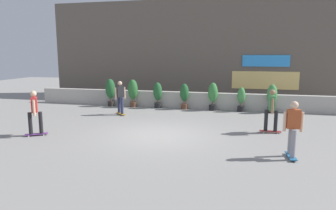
# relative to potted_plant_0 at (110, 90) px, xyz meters

# --- Properties ---
(ground_plane) EXTENTS (48.00, 48.00, 0.00)m
(ground_plane) POSITION_rel_potted_plant_0_xyz_m (4.42, -5.55, -0.93)
(ground_plane) COLOR gray
(planter_wall) EXTENTS (18.00, 0.40, 0.90)m
(planter_wall) POSITION_rel_potted_plant_0_xyz_m (4.42, 0.45, -0.48)
(planter_wall) COLOR #B2ADA3
(planter_wall) RESTS_ON ground
(building_backdrop) EXTENTS (20.00, 2.08, 6.50)m
(building_backdrop) POSITION_rel_potted_plant_0_xyz_m (4.43, 4.45, 2.31)
(building_backdrop) COLOR #60564C
(building_backdrop) RESTS_ON ground
(potted_plant_0) EXTENTS (0.56, 0.56, 1.59)m
(potted_plant_0) POSITION_rel_potted_plant_0_xyz_m (0.00, 0.00, 0.00)
(potted_plant_0) COLOR #2D2823
(potted_plant_0) RESTS_ON ground
(potted_plant_1) EXTENTS (0.55, 0.55, 1.58)m
(potted_plant_1) POSITION_rel_potted_plant_0_xyz_m (1.39, -0.00, -0.00)
(potted_plant_1) COLOR brown
(potted_plant_1) RESTS_ON ground
(potted_plant_2) EXTENTS (0.49, 0.49, 1.45)m
(potted_plant_2) POSITION_rel_potted_plant_0_xyz_m (2.85, 0.00, -0.10)
(potted_plant_2) COLOR black
(potted_plant_2) RESTS_ON ground
(potted_plant_3) EXTENTS (0.47, 0.47, 1.42)m
(potted_plant_3) POSITION_rel_potted_plant_0_xyz_m (4.38, -0.00, -0.12)
(potted_plant_3) COLOR brown
(potted_plant_3) RESTS_ON ground
(potted_plant_4) EXTENTS (0.51, 0.51, 1.50)m
(potted_plant_4) POSITION_rel_potted_plant_0_xyz_m (5.93, 0.00, -0.06)
(potted_plant_4) COLOR black
(potted_plant_4) RESTS_ON ground
(potted_plant_5) EXTENTS (0.41, 0.41, 1.30)m
(potted_plant_5) POSITION_rel_potted_plant_0_xyz_m (7.43, 0.00, -0.22)
(potted_plant_5) COLOR black
(potted_plant_5) RESTS_ON ground
(potted_plant_6) EXTENTS (0.51, 0.51, 1.49)m
(potted_plant_6) POSITION_rel_potted_plant_0_xyz_m (8.96, -0.00, -0.07)
(potted_plant_6) COLOR black
(potted_plant_6) RESTS_ON ground
(skater_by_wall_left) EXTENTS (0.72, 0.69, 1.70)m
(skater_by_wall_left) POSITION_rel_potted_plant_0_xyz_m (1.55, -2.28, 0.01)
(skater_by_wall_left) COLOR #BF8C26
(skater_by_wall_left) RESTS_ON ground
(skater_by_wall_right) EXTENTS (0.56, 0.81, 1.70)m
(skater_by_wall_right) POSITION_rel_potted_plant_0_xyz_m (8.88, -7.14, 0.01)
(skater_by_wall_right) COLOR #266699
(skater_by_wall_right) RESTS_ON ground
(skater_foreground) EXTENTS (0.78, 0.61, 1.70)m
(skater_foreground) POSITION_rel_potted_plant_0_xyz_m (-0.01, -6.73, 0.01)
(skater_foreground) COLOR #72338C
(skater_foreground) RESTS_ON ground
(skater_far_left) EXTENTS (0.80, 0.56, 1.70)m
(skater_far_left) POSITION_rel_potted_plant_0_xyz_m (8.55, -4.27, 0.01)
(skater_far_left) COLOR maroon
(skater_far_left) RESTS_ON ground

